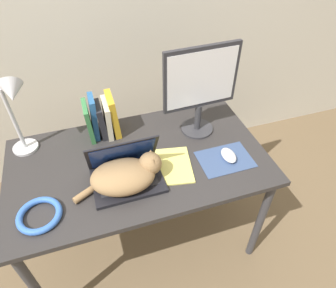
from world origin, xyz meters
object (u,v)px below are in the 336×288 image
computer_mouse (229,155)px  desk_lamp (14,105)px  book_row (102,118)px  laptop (126,172)px  cat (127,175)px  external_monitor (201,86)px  notepad (173,166)px  cable_coil (39,215)px

computer_mouse → desk_lamp: size_ratio=0.25×
computer_mouse → book_row: book_row is taller
laptop → book_row: (-0.05, 0.37, 0.06)m
book_row → laptop: bearing=-82.8°
cat → book_row: (-0.04, 0.41, 0.04)m
cat → desk_lamp: size_ratio=0.98×
cat → computer_mouse: bearing=1.0°
cat → external_monitor: 0.59m
cat → book_row: size_ratio=1.74×
cat → desk_lamp: bearing=138.0°
computer_mouse → notepad: 0.29m
computer_mouse → cable_coil: 0.93m
laptop → cat: bearing=-96.3°
external_monitor → computer_mouse: bearing=-76.6°
external_monitor → book_row: size_ratio=2.03×
cable_coil → notepad: (0.64, 0.11, -0.01)m
desk_lamp → cable_coil: size_ratio=2.29×
book_row → notepad: (0.28, -0.36, -0.10)m
external_monitor → cat: bearing=-149.2°
laptop → desk_lamp: bearing=141.1°
notepad → book_row: bearing=128.1°
cat → notepad: bearing=10.8°
cable_coil → notepad: size_ratio=0.69×
cat → book_row: book_row is taller
desk_lamp → notepad: bearing=-26.8°
laptop → desk_lamp: desk_lamp is taller
cat → computer_mouse: 0.53m
laptop → cable_coil: (-0.40, -0.10, -0.03)m
book_row → notepad: book_row is taller
external_monitor → book_row: external_monitor is taller
desk_lamp → cable_coil: bearing=-86.1°
cat → computer_mouse: cat is taller
laptop → book_row: book_row is taller
book_row → cable_coil: size_ratio=1.29×
laptop → cat: size_ratio=0.77×
laptop → cat: (-0.00, -0.04, 0.02)m
cable_coil → book_row: bearing=53.0°
cable_coil → desk_lamp: bearing=93.9°
notepad → laptop: bearing=-177.8°
laptop → cable_coil: 0.41m
external_monitor → book_row: bearing=165.6°
external_monitor → desk_lamp: bearing=173.2°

